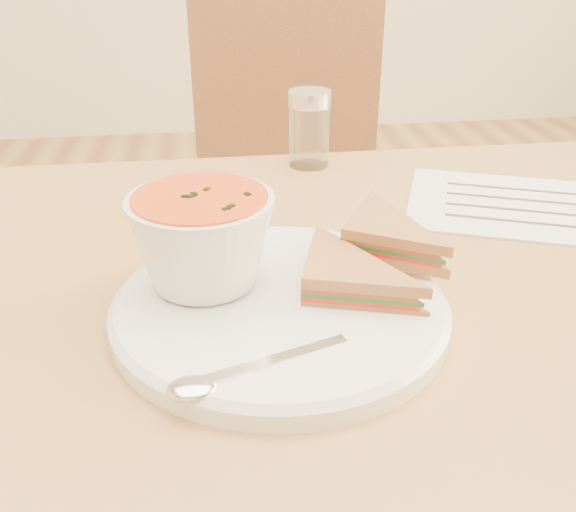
{
  "coord_description": "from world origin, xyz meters",
  "views": [
    {
      "loc": [
        -0.16,
        -0.57,
        1.06
      ],
      "look_at": [
        -0.1,
        -0.07,
        0.8
      ],
      "focal_mm": 40.0,
      "sensor_mm": 36.0,
      "label": 1
    }
  ],
  "objects": [
    {
      "name": "sandwich_half_b",
      "position": [
        -0.04,
        -0.04,
        0.79
      ],
      "size": [
        0.14,
        0.14,
        0.03
      ],
      "primitive_type": null,
      "rotation": [
        0.0,
        0.0,
        -0.52
      ],
      "color": "#B1753E",
      "rests_on": "plate"
    },
    {
      "name": "plate",
      "position": [
        -0.11,
        -0.09,
        0.76
      ],
      "size": [
        0.35,
        0.35,
        0.02
      ],
      "primitive_type": null,
      "rotation": [
        0.0,
        0.0,
        0.19
      ],
      "color": "white",
      "rests_on": "dining_table"
    },
    {
      "name": "condiment_shaker",
      "position": [
        -0.02,
        0.3,
        0.8
      ],
      "size": [
        0.07,
        0.07,
        0.11
      ],
      "primitive_type": null,
      "rotation": [
        0.0,
        0.0,
        -0.27
      ],
      "color": "silver",
      "rests_on": "dining_table"
    },
    {
      "name": "soup_bowl",
      "position": [
        -0.17,
        -0.06,
        0.81
      ],
      "size": [
        0.16,
        0.16,
        0.09
      ],
      "primitive_type": null,
      "rotation": [
        0.0,
        0.0,
        -0.35
      ],
      "color": "white",
      "rests_on": "plate"
    },
    {
      "name": "sandwich_half_a",
      "position": [
        -0.09,
        -0.11,
        0.78
      ],
      "size": [
        0.13,
        0.13,
        0.03
      ],
      "primitive_type": null,
      "rotation": [
        0.0,
        0.0,
        -0.29
      ],
      "color": "#B1753E",
      "rests_on": "plate"
    },
    {
      "name": "chair_far",
      "position": [
        -0.03,
        0.65,
        0.46
      ],
      "size": [
        0.51,
        0.51,
        0.92
      ],
      "primitive_type": null,
      "rotation": [
        0.0,
        0.0,
        2.86
      ],
      "color": "brown",
      "rests_on": "floor"
    },
    {
      "name": "spoon",
      "position": [
        -0.13,
        -0.19,
        0.77
      ],
      "size": [
        0.18,
        0.1,
        0.01
      ],
      "primitive_type": null,
      "rotation": [
        0.0,
        0.0,
        0.36
      ],
      "color": "silver",
      "rests_on": "plate"
    },
    {
      "name": "paper_menu",
      "position": [
        0.22,
        0.11,
        0.75
      ],
      "size": [
        0.33,
        0.29,
        0.0
      ],
      "primitive_type": null,
      "rotation": [
        0.0,
        0.0,
        -0.38
      ],
      "color": "white",
      "rests_on": "dining_table"
    }
  ]
}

